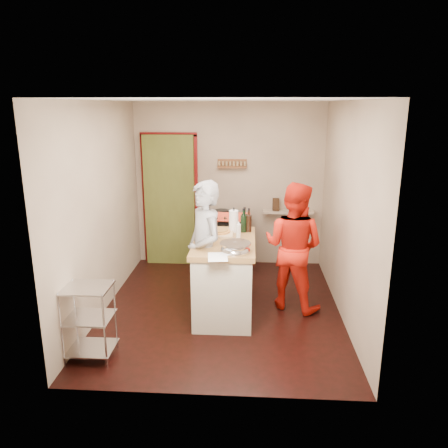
% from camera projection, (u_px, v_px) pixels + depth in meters
% --- Properties ---
extents(floor, '(3.50, 3.50, 0.00)m').
position_uv_depth(floor, '(222.00, 308.00, 5.65)').
color(floor, black).
rests_on(floor, ground).
extents(back_wall, '(3.00, 0.44, 2.60)m').
position_uv_depth(back_wall, '(190.00, 195.00, 7.10)').
color(back_wall, tan).
rests_on(back_wall, ground).
extents(left_wall, '(0.04, 3.50, 2.60)m').
position_uv_depth(left_wall, '(101.00, 209.00, 5.40)').
color(left_wall, tan).
rests_on(left_wall, ground).
extents(right_wall, '(0.04, 3.50, 2.60)m').
position_uv_depth(right_wall, '(347.00, 213.00, 5.21)').
color(right_wall, tan).
rests_on(right_wall, ground).
extents(ceiling, '(3.00, 3.50, 0.02)m').
position_uv_depth(ceiling, '(221.00, 99.00, 4.96)').
color(ceiling, white).
rests_on(ceiling, back_wall).
extents(stove, '(0.60, 0.63, 1.00)m').
position_uv_depth(stove, '(231.00, 242.00, 6.90)').
color(stove, black).
rests_on(stove, ground).
extents(wire_shelving, '(0.48, 0.40, 0.80)m').
position_uv_depth(wire_shelving, '(89.00, 319.00, 4.46)').
color(wire_shelving, silver).
rests_on(wire_shelving, ground).
extents(island, '(0.74, 1.40, 1.26)m').
position_uv_depth(island, '(225.00, 275.00, 5.44)').
color(island, '#BBB49F').
rests_on(island, ground).
extents(person_stripe, '(0.67, 0.75, 1.71)m').
position_uv_depth(person_stripe, '(205.00, 252.00, 5.17)').
color(person_stripe, '#BAB9BF').
rests_on(person_stripe, ground).
extents(person_red, '(1.00, 0.93, 1.64)m').
position_uv_depth(person_red, '(293.00, 246.00, 5.51)').
color(person_red, red).
rests_on(person_red, ground).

